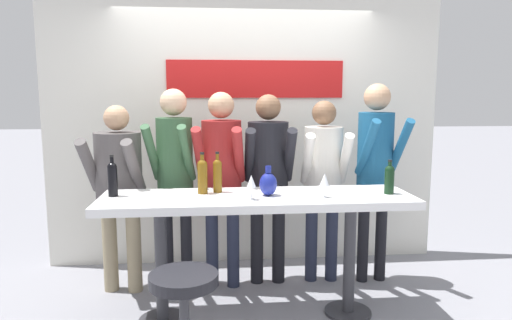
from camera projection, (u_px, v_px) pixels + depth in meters
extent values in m
plane|color=gray|center=(257.00, 317.00, 3.48)|extent=(40.00, 40.00, 0.00)
cube|color=silver|center=(245.00, 129.00, 4.56)|extent=(3.89, 0.10, 2.70)
cube|color=red|center=(256.00, 79.00, 4.44)|extent=(1.72, 0.02, 0.36)
cube|color=white|center=(257.00, 199.00, 3.35)|extent=(2.29, 0.62, 0.06)
cylinder|color=#333338|center=(161.00, 262.00, 3.35)|extent=(0.09, 0.09, 0.89)
cylinder|color=#333338|center=(163.00, 320.00, 3.41)|extent=(0.36, 0.36, 0.02)
cylinder|color=#333338|center=(349.00, 255.00, 3.48)|extent=(0.09, 0.09, 0.89)
cylinder|color=#333338|center=(348.00, 312.00, 3.55)|extent=(0.36, 0.36, 0.02)
cylinder|color=black|center=(184.00, 279.00, 2.73)|extent=(0.42, 0.42, 0.07)
cylinder|color=gray|center=(110.00, 247.00, 3.92)|extent=(0.12, 0.12, 0.77)
cylinder|color=gray|center=(134.00, 248.00, 3.91)|extent=(0.12, 0.12, 0.77)
cylinder|color=#514C4C|center=(119.00, 169.00, 3.81)|extent=(0.44, 0.44, 0.61)
sphere|color=tan|center=(116.00, 118.00, 3.75)|extent=(0.21, 0.21, 0.21)
cylinder|color=#514C4C|center=(90.00, 166.00, 3.67)|extent=(0.15, 0.38, 0.48)
cylinder|color=#514C4C|center=(134.00, 166.00, 3.65)|extent=(0.15, 0.38, 0.48)
cylinder|color=black|center=(167.00, 241.00, 4.00)|extent=(0.10, 0.10, 0.83)
cylinder|color=black|center=(186.00, 241.00, 3.99)|extent=(0.10, 0.10, 0.83)
cylinder|color=#335638|center=(175.00, 156.00, 3.89)|extent=(0.36, 0.36, 0.66)
sphere|color=#D6AD89|center=(173.00, 102.00, 3.82)|extent=(0.23, 0.23, 0.23)
cylinder|color=#335638|center=(152.00, 153.00, 3.73)|extent=(0.14, 0.39, 0.50)
cylinder|color=#335638|center=(187.00, 154.00, 3.71)|extent=(0.14, 0.39, 0.50)
cylinder|color=#23283D|center=(212.00, 241.00, 4.01)|extent=(0.11, 0.11, 0.82)
cylinder|color=#23283D|center=(233.00, 241.00, 4.00)|extent=(0.11, 0.11, 0.82)
cylinder|color=maroon|center=(222.00, 158.00, 3.90)|extent=(0.38, 0.38, 0.65)
sphere|color=tan|center=(221.00, 105.00, 3.83)|extent=(0.22, 0.22, 0.22)
cylinder|color=maroon|center=(200.00, 155.00, 3.74)|extent=(0.14, 0.39, 0.50)
cylinder|color=maroon|center=(239.00, 156.00, 3.72)|extent=(0.14, 0.39, 0.50)
cylinder|color=black|center=(257.00, 239.00, 4.09)|extent=(0.11, 0.11, 0.81)
cylinder|color=black|center=(278.00, 238.00, 4.10)|extent=(0.11, 0.11, 0.81)
cylinder|color=black|center=(268.00, 159.00, 3.99)|extent=(0.36, 0.36, 0.64)
sphere|color=brown|center=(268.00, 107.00, 3.92)|extent=(0.22, 0.22, 0.22)
cylinder|color=black|center=(250.00, 156.00, 3.82)|extent=(0.10, 0.38, 0.50)
cylinder|color=black|center=(290.00, 156.00, 3.84)|extent=(0.10, 0.38, 0.50)
cylinder|color=#23283D|center=(311.00, 239.00, 4.13)|extent=(0.11, 0.11, 0.79)
cylinder|color=#23283D|center=(332.00, 238.00, 4.14)|extent=(0.11, 0.11, 0.79)
cylinder|color=beige|center=(323.00, 162.00, 4.04)|extent=(0.36, 0.36, 0.62)
sphere|color=brown|center=(324.00, 113.00, 3.97)|extent=(0.21, 0.21, 0.21)
cylinder|color=beige|center=(308.00, 159.00, 3.87)|extent=(0.10, 0.37, 0.48)
cylinder|color=beige|center=(345.00, 159.00, 3.88)|extent=(0.10, 0.37, 0.48)
cylinder|color=black|center=(363.00, 235.00, 4.11)|extent=(0.10, 0.10, 0.86)
cylinder|color=black|center=(381.00, 234.00, 4.14)|extent=(0.10, 0.10, 0.86)
cylinder|color=#19517A|center=(375.00, 151.00, 4.02)|extent=(0.33, 0.33, 0.68)
sphere|color=tan|center=(377.00, 97.00, 3.95)|extent=(0.23, 0.23, 0.23)
cylinder|color=#19517A|center=(367.00, 148.00, 3.82)|extent=(0.10, 0.40, 0.51)
cylinder|color=#19517A|center=(400.00, 147.00, 3.87)|extent=(0.10, 0.40, 0.51)
cylinder|color=black|center=(389.00, 182.00, 3.39)|extent=(0.07, 0.07, 0.18)
sphere|color=black|center=(390.00, 170.00, 3.38)|extent=(0.07, 0.07, 0.07)
cylinder|color=black|center=(390.00, 166.00, 3.37)|extent=(0.03, 0.03, 0.06)
cylinder|color=black|center=(390.00, 161.00, 3.37)|extent=(0.03, 0.03, 0.01)
cylinder|color=black|center=(113.00, 182.00, 3.31)|extent=(0.07, 0.07, 0.21)
sphere|color=black|center=(112.00, 167.00, 3.29)|extent=(0.07, 0.07, 0.07)
cylinder|color=black|center=(112.00, 162.00, 3.29)|extent=(0.03, 0.03, 0.08)
cylinder|color=black|center=(112.00, 156.00, 3.28)|extent=(0.03, 0.03, 0.02)
cylinder|color=brown|center=(203.00, 179.00, 3.40)|extent=(0.07, 0.07, 0.22)
sphere|color=brown|center=(202.00, 165.00, 3.38)|extent=(0.07, 0.07, 0.07)
cylinder|color=brown|center=(202.00, 160.00, 3.38)|extent=(0.03, 0.03, 0.08)
cylinder|color=black|center=(202.00, 153.00, 3.37)|extent=(0.03, 0.03, 0.02)
cylinder|color=brown|center=(218.00, 178.00, 3.44)|extent=(0.07, 0.07, 0.22)
sphere|color=brown|center=(217.00, 164.00, 3.43)|extent=(0.07, 0.07, 0.07)
cylinder|color=brown|center=(217.00, 159.00, 3.42)|extent=(0.03, 0.03, 0.08)
cylinder|color=black|center=(217.00, 153.00, 3.42)|extent=(0.03, 0.03, 0.02)
cylinder|color=silver|center=(324.00, 197.00, 3.28)|extent=(0.06, 0.06, 0.01)
cylinder|color=silver|center=(324.00, 191.00, 3.27)|extent=(0.01, 0.01, 0.08)
cone|color=silver|center=(325.00, 180.00, 3.26)|extent=(0.07, 0.07, 0.09)
cylinder|color=silver|center=(251.00, 199.00, 3.21)|extent=(0.06, 0.06, 0.01)
cylinder|color=silver|center=(251.00, 193.00, 3.20)|extent=(0.01, 0.01, 0.08)
cone|color=silver|center=(251.00, 181.00, 3.19)|extent=(0.07, 0.07, 0.09)
ellipsoid|color=navy|center=(268.00, 184.00, 3.33)|extent=(0.13, 0.13, 0.17)
cylinder|color=navy|center=(268.00, 169.00, 3.32)|extent=(0.04, 0.04, 0.05)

